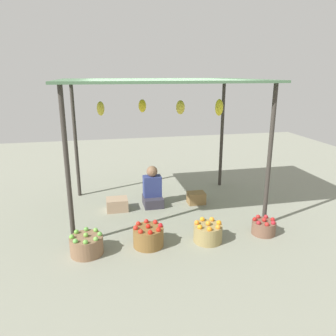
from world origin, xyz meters
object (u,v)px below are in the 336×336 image
(vendor_person, at_px, (152,190))
(wooden_crate_stacked_rear, at_px, (117,204))
(basket_oranges, at_px, (208,232))
(wooden_crate_near_vendor, at_px, (196,198))
(basket_green_apples, at_px, (87,245))
(basket_red_apples, at_px, (264,227))
(basket_red_tomatoes, at_px, (148,236))

(vendor_person, relative_size, wooden_crate_stacked_rear, 2.00)
(basket_oranges, relative_size, wooden_crate_near_vendor, 1.30)
(vendor_person, distance_m, basket_green_apples, 1.98)
(basket_oranges, xyz_separation_m, wooden_crate_near_vendor, (0.27, 1.47, -0.03))
(basket_green_apples, relative_size, wooden_crate_near_vendor, 1.38)
(vendor_person, xyz_separation_m, basket_oranges, (0.58, -1.58, -0.16))
(basket_green_apples, bearing_deg, wooden_crate_near_vendor, 35.07)
(basket_red_apples, bearing_deg, basket_oranges, -177.82)
(wooden_crate_stacked_rear, bearing_deg, basket_red_tomatoes, -75.40)
(basket_oranges, distance_m, wooden_crate_near_vendor, 1.49)
(basket_green_apples, xyz_separation_m, basket_red_tomatoes, (0.89, 0.04, 0.01))
(basket_red_tomatoes, xyz_separation_m, wooden_crate_near_vendor, (1.17, 1.41, -0.04))
(basket_oranges, height_order, wooden_crate_near_vendor, basket_oranges)
(basket_green_apples, bearing_deg, basket_red_tomatoes, 2.44)
(basket_red_tomatoes, distance_m, wooden_crate_stacked_rear, 1.46)
(basket_green_apples, height_order, wooden_crate_near_vendor, basket_green_apples)
(basket_green_apples, relative_size, basket_red_tomatoes, 1.03)
(basket_oranges, bearing_deg, wooden_crate_stacked_rear, 130.87)
(basket_green_apples, xyz_separation_m, wooden_crate_near_vendor, (2.06, 1.45, -0.03))
(basket_green_apples, height_order, wooden_crate_stacked_rear, basket_green_apples)
(basket_red_apples, bearing_deg, wooden_crate_near_vendor, 115.41)
(basket_green_apples, xyz_separation_m, wooden_crate_stacked_rear, (0.52, 1.45, -0.03))
(basket_oranges, relative_size, basket_red_apples, 1.16)
(vendor_person, bearing_deg, basket_red_tomatoes, -101.98)
(basket_oranges, height_order, wooden_crate_stacked_rear, basket_oranges)
(vendor_person, distance_m, basket_oranges, 1.69)
(vendor_person, relative_size, basket_red_tomatoes, 1.73)
(basket_red_apples, xyz_separation_m, wooden_crate_near_vendor, (-0.68, 1.43, -0.00))
(vendor_person, relative_size, basket_green_apples, 1.68)
(wooden_crate_stacked_rear, bearing_deg, basket_oranges, -49.13)
(basket_oranges, relative_size, wooden_crate_stacked_rear, 1.11)
(basket_red_apples, bearing_deg, wooden_crate_stacked_rear, 147.14)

